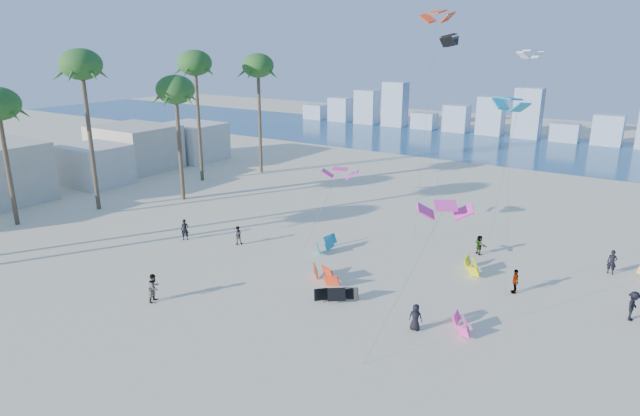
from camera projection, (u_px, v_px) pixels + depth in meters
The scene contains 10 objects.
ground at pixel (104, 355), 28.63m from camera, with size 220.00×220.00×0.00m, color beige.
ocean at pixel (500, 146), 86.00m from camera, with size 220.00×220.00×0.00m, color navy.
kitesurfer_near at pixel (185, 230), 45.02m from camera, with size 0.64×0.42×1.76m, color black.
kitesurfer_mid at pixel (154, 288), 34.29m from camera, with size 0.90×0.70×1.84m, color gray.
kitesurfers_far at pixel (491, 274), 36.58m from camera, with size 28.75×15.48×1.83m.
grounded_kites at pixel (411, 274), 37.45m from camera, with size 23.55×17.01×0.97m.
flying_kites at pixel (505, 98), 36.92m from camera, with size 31.77×28.67×18.64m.
palm_row at pixel (95, 82), 49.36m from camera, with size 10.14×44.80×15.69m.
beachfront_buildings at pixel (76, 161), 62.25m from camera, with size 11.50×43.00×6.00m.
distant_skyline at pixel (512, 119), 93.69m from camera, with size 85.00×3.00×8.40m.
Camera 1 is at (23.35, -14.66, 15.75)m, focal length 30.60 mm.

